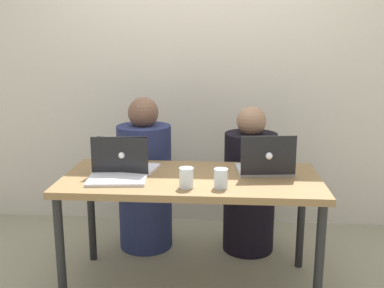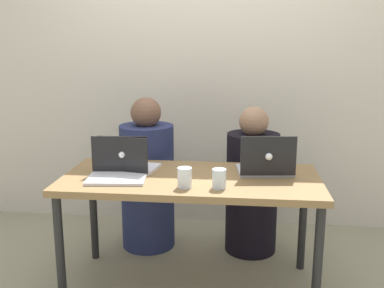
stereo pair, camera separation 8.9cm
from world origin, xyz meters
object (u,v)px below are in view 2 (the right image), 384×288
object	(u,v)px
person_on_left	(148,182)
person_on_right	(252,188)
water_glass_center	(185,179)
water_glass_right	(219,180)
laptop_back_left	(128,163)
laptop_front_left	(118,170)
laptop_back_right	(266,165)

from	to	relation	value
person_on_left	person_on_right	bearing A→B (deg)	-175.71
water_glass_center	person_on_right	bearing A→B (deg)	62.70
person_on_left	person_on_right	size ratio (longest dim) A/B	1.05
person_on_right	water_glass_center	world-z (taller)	person_on_right
person_on_right	water_glass_right	bearing A→B (deg)	79.96
laptop_back_left	water_glass_center	xyz separation A→B (m)	(0.38, -0.28, -0.00)
laptop_back_left	water_glass_center	size ratio (longest dim) A/B	3.20
water_glass_right	water_glass_center	xyz separation A→B (m)	(-0.19, -0.01, 0.00)
person_on_left	laptop_back_left	world-z (taller)	person_on_left
person_on_right	laptop_back_left	distance (m)	0.94
person_on_left	person_on_right	xyz separation A→B (m)	(0.75, -0.00, -0.02)
person_on_right	water_glass_right	xyz separation A→B (m)	(-0.20, -0.74, 0.29)
laptop_front_left	person_on_right	bearing A→B (deg)	32.51
water_glass_center	person_on_left	bearing A→B (deg)	116.01
laptop_back_right	water_glass_right	world-z (taller)	laptop_back_right
water_glass_right	laptop_back_right	bearing A→B (deg)	48.03
person_on_right	laptop_back_right	xyz separation A→B (m)	(0.06, -0.45, 0.29)
person_on_right	person_on_left	bearing A→B (deg)	5.08
laptop_back_right	person_on_right	bearing A→B (deg)	-88.64
person_on_right	laptop_back_left	bearing A→B (deg)	36.18
person_on_left	person_on_right	distance (m)	0.75
person_on_right	laptop_back_right	distance (m)	0.54
person_on_left	laptop_front_left	size ratio (longest dim) A/B	3.15
laptop_front_left	water_glass_center	bearing A→B (deg)	-23.26
water_glass_center	laptop_front_left	bearing A→B (deg)	162.07
laptop_back_right	laptop_front_left	bearing A→B (deg)	4.55
person_on_right	water_glass_center	bearing A→B (deg)	67.78
laptop_back_left	laptop_back_right	world-z (taller)	laptop_back_right
laptop_back_left	laptop_back_right	xyz separation A→B (m)	(0.83, 0.02, 0.00)
person_on_left	laptop_back_right	xyz separation A→B (m)	(0.81, -0.45, 0.27)
laptop_back_left	laptop_front_left	distance (m)	0.15
laptop_back_right	water_glass_right	distance (m)	0.39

